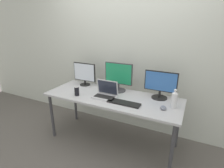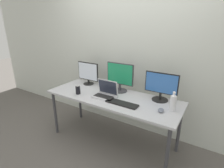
{
  "view_description": "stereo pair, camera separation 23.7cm",
  "coord_description": "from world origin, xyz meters",
  "px_view_note": "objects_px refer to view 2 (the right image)",
  "views": [
    {
      "loc": [
        0.98,
        -2.01,
        1.7
      ],
      "look_at": [
        0.0,
        0.0,
        0.92
      ],
      "focal_mm": 28.0,
      "sensor_mm": 36.0,
      "label": 1
    },
    {
      "loc": [
        1.19,
        -1.89,
        1.7
      ],
      "look_at": [
        0.0,
        0.0,
        0.92
      ],
      "focal_mm": 28.0,
      "sensor_mm": 36.0,
      "label": 2
    }
  ],
  "objects_px": {
    "keyboard_main": "(122,103)",
    "water_bottle": "(173,102)",
    "monitor_center": "(120,77)",
    "soda_can_near_keyboard": "(78,90)",
    "monitor_right": "(161,86)",
    "work_desk": "(112,100)",
    "mouse_by_keyboard": "(161,110)",
    "monitor_left": "(88,73)",
    "laptop_silver": "(106,93)"
  },
  "relations": [
    {
      "from": "mouse_by_keyboard",
      "to": "keyboard_main",
      "type": "bearing_deg",
      "value": 178.49
    },
    {
      "from": "water_bottle",
      "to": "soda_can_near_keyboard",
      "type": "distance_m",
      "value": 1.29
    },
    {
      "from": "monitor_right",
      "to": "mouse_by_keyboard",
      "type": "xyz_separation_m",
      "value": [
        0.11,
        -0.31,
        -0.18
      ]
    },
    {
      "from": "laptop_silver",
      "to": "mouse_by_keyboard",
      "type": "bearing_deg",
      "value": -1.71
    },
    {
      "from": "soda_can_near_keyboard",
      "to": "water_bottle",
      "type": "bearing_deg",
      "value": 9.11
    },
    {
      "from": "work_desk",
      "to": "water_bottle",
      "type": "bearing_deg",
      "value": 1.33
    },
    {
      "from": "monitor_left",
      "to": "soda_can_near_keyboard",
      "type": "bearing_deg",
      "value": -70.57
    },
    {
      "from": "monitor_center",
      "to": "keyboard_main",
      "type": "relative_size",
      "value": 1.0
    },
    {
      "from": "monitor_left",
      "to": "monitor_right",
      "type": "xyz_separation_m",
      "value": [
        1.21,
        0.0,
        0.01
      ]
    },
    {
      "from": "laptop_silver",
      "to": "soda_can_near_keyboard",
      "type": "relative_size",
      "value": 2.48
    },
    {
      "from": "keyboard_main",
      "to": "work_desk",
      "type": "bearing_deg",
      "value": 149.15
    },
    {
      "from": "laptop_silver",
      "to": "monitor_right",
      "type": "bearing_deg",
      "value": 22.77
    },
    {
      "from": "monitor_center",
      "to": "mouse_by_keyboard",
      "type": "bearing_deg",
      "value": -23.12
    },
    {
      "from": "monitor_right",
      "to": "keyboard_main",
      "type": "distance_m",
      "value": 0.55
    },
    {
      "from": "laptop_silver",
      "to": "mouse_by_keyboard",
      "type": "height_order",
      "value": "laptop_silver"
    },
    {
      "from": "monitor_center",
      "to": "monitor_right",
      "type": "height_order",
      "value": "monitor_center"
    },
    {
      "from": "water_bottle",
      "to": "work_desk",
      "type": "bearing_deg",
      "value": -178.67
    },
    {
      "from": "water_bottle",
      "to": "keyboard_main",
      "type": "bearing_deg",
      "value": -164.06
    },
    {
      "from": "monitor_right",
      "to": "water_bottle",
      "type": "relative_size",
      "value": 1.84
    },
    {
      "from": "work_desk",
      "to": "soda_can_near_keyboard",
      "type": "height_order",
      "value": "soda_can_near_keyboard"
    },
    {
      "from": "laptop_silver",
      "to": "water_bottle",
      "type": "relative_size",
      "value": 1.35
    },
    {
      "from": "monitor_right",
      "to": "laptop_silver",
      "type": "distance_m",
      "value": 0.74
    },
    {
      "from": "work_desk",
      "to": "mouse_by_keyboard",
      "type": "bearing_deg",
      "value": -6.36
    },
    {
      "from": "work_desk",
      "to": "soda_can_near_keyboard",
      "type": "relative_size",
      "value": 14.98
    },
    {
      "from": "work_desk",
      "to": "mouse_by_keyboard",
      "type": "height_order",
      "value": "mouse_by_keyboard"
    },
    {
      "from": "work_desk",
      "to": "monitor_left",
      "type": "height_order",
      "value": "monitor_left"
    },
    {
      "from": "monitor_right",
      "to": "soda_can_near_keyboard",
      "type": "height_order",
      "value": "monitor_right"
    },
    {
      "from": "work_desk",
      "to": "mouse_by_keyboard",
      "type": "xyz_separation_m",
      "value": [
        0.71,
        -0.08,
        0.08
      ]
    },
    {
      "from": "keyboard_main",
      "to": "mouse_by_keyboard",
      "type": "bearing_deg",
      "value": 8.82
    },
    {
      "from": "monitor_left",
      "to": "mouse_by_keyboard",
      "type": "relative_size",
      "value": 3.81
    },
    {
      "from": "laptop_silver",
      "to": "soda_can_near_keyboard",
      "type": "xyz_separation_m",
      "value": [
        -0.39,
        -0.13,
        0.01
      ]
    },
    {
      "from": "soda_can_near_keyboard",
      "to": "monitor_center",
      "type": "bearing_deg",
      "value": 42.41
    },
    {
      "from": "laptop_silver",
      "to": "water_bottle",
      "type": "bearing_deg",
      "value": 4.86
    },
    {
      "from": "monitor_left",
      "to": "water_bottle",
      "type": "distance_m",
      "value": 1.44
    },
    {
      "from": "monitor_left",
      "to": "monitor_center",
      "type": "height_order",
      "value": "monitor_center"
    },
    {
      "from": "work_desk",
      "to": "keyboard_main",
      "type": "xyz_separation_m",
      "value": [
        0.24,
        -0.15,
        0.07
      ]
    },
    {
      "from": "monitor_left",
      "to": "soda_can_near_keyboard",
      "type": "height_order",
      "value": "monitor_left"
    },
    {
      "from": "water_bottle",
      "to": "soda_can_near_keyboard",
      "type": "height_order",
      "value": "water_bottle"
    },
    {
      "from": "work_desk",
      "to": "soda_can_near_keyboard",
      "type": "distance_m",
      "value": 0.51
    },
    {
      "from": "monitor_right",
      "to": "soda_can_near_keyboard",
      "type": "relative_size",
      "value": 3.39
    },
    {
      "from": "keyboard_main",
      "to": "water_bottle",
      "type": "distance_m",
      "value": 0.61
    },
    {
      "from": "water_bottle",
      "to": "laptop_silver",
      "type": "bearing_deg",
      "value": -175.14
    },
    {
      "from": "monitor_center",
      "to": "keyboard_main",
      "type": "distance_m",
      "value": 0.5
    },
    {
      "from": "soda_can_near_keyboard",
      "to": "monitor_right",
      "type": "bearing_deg",
      "value": 21.17
    },
    {
      "from": "work_desk",
      "to": "water_bottle",
      "type": "relative_size",
      "value": 8.11
    },
    {
      "from": "work_desk",
      "to": "monitor_left",
      "type": "xyz_separation_m",
      "value": [
        -0.6,
        0.23,
        0.25
      ]
    },
    {
      "from": "monitor_right",
      "to": "water_bottle",
      "type": "xyz_separation_m",
      "value": [
        0.21,
        -0.21,
        -0.09
      ]
    },
    {
      "from": "monitor_right",
      "to": "mouse_by_keyboard",
      "type": "relative_size",
      "value": 4.15
    },
    {
      "from": "monitor_left",
      "to": "water_bottle",
      "type": "height_order",
      "value": "monitor_left"
    },
    {
      "from": "monitor_left",
      "to": "laptop_silver",
      "type": "height_order",
      "value": "monitor_left"
    }
  ]
}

